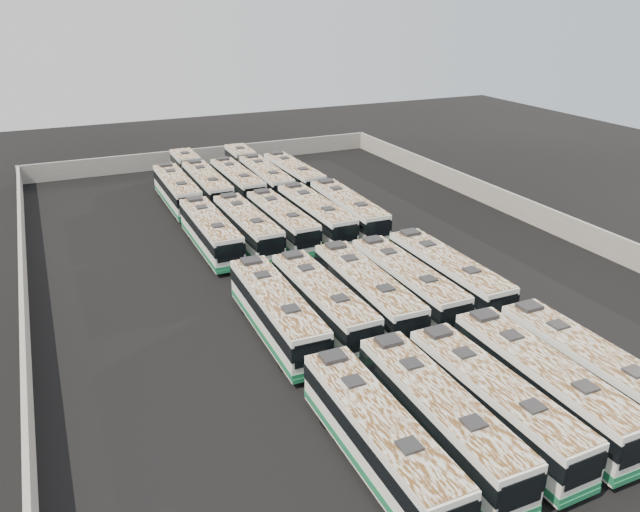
% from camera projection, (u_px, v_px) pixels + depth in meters
% --- Properties ---
extents(ground, '(140.00, 140.00, 0.00)m').
position_uv_depth(ground, '(327.00, 267.00, 50.45)').
color(ground, black).
rests_on(ground, ground).
extents(perimeter_wall, '(45.20, 73.20, 2.20)m').
position_uv_depth(perimeter_wall, '(327.00, 255.00, 50.02)').
color(perimeter_wall, gray).
rests_on(perimeter_wall, ground).
extents(bus_front_far_left, '(2.53, 11.75, 3.31)m').
position_uv_depth(bus_front_far_left, '(378.00, 437.00, 28.65)').
color(bus_front_far_left, silver).
rests_on(bus_front_far_left, ground).
extents(bus_front_left, '(2.64, 11.86, 3.34)m').
position_uv_depth(bus_front_left, '(438.00, 416.00, 30.03)').
color(bus_front_left, silver).
rests_on(bus_front_left, ground).
extents(bus_front_center, '(2.68, 11.70, 3.29)m').
position_uv_depth(bus_front_center, '(493.00, 402.00, 31.11)').
color(bus_front_center, silver).
rests_on(bus_front_center, ground).
extents(bus_front_right, '(2.67, 12.14, 3.42)m').
position_uv_depth(bus_front_right, '(542.00, 384.00, 32.45)').
color(bus_front_right, silver).
rests_on(bus_front_right, ground).
extents(bus_front_far_right, '(2.55, 11.93, 3.36)m').
position_uv_depth(bus_front_far_right, '(590.00, 370.00, 33.67)').
color(bus_front_far_right, silver).
rests_on(bus_front_far_right, ground).
extents(bus_midfront_far_left, '(2.77, 12.17, 3.42)m').
position_uv_depth(bus_midfront_far_left, '(276.00, 312.00, 39.76)').
color(bus_midfront_far_left, silver).
rests_on(bus_midfront_far_left, ground).
extents(bus_midfront_left, '(2.67, 11.84, 3.33)m').
position_uv_depth(bus_midfront_left, '(322.00, 302.00, 41.12)').
color(bus_midfront_left, silver).
rests_on(bus_midfront_left, ground).
extents(bus_midfront_center, '(2.87, 12.20, 3.42)m').
position_uv_depth(bus_midfront_center, '(366.00, 292.00, 42.36)').
color(bus_midfront_center, silver).
rests_on(bus_midfront_center, ground).
extents(bus_midfront_right, '(2.54, 11.92, 3.36)m').
position_uv_depth(bus_midfront_right, '(406.00, 283.00, 43.69)').
color(bus_midfront_right, silver).
rests_on(bus_midfront_right, ground).
extents(bus_midfront_far_right, '(2.60, 12.18, 3.43)m').
position_uv_depth(bus_midfront_far_right, '(447.00, 275.00, 44.88)').
color(bus_midfront_far_right, silver).
rests_on(bus_midfront_far_right, ground).
extents(bus_midback_far_left, '(2.51, 11.82, 3.33)m').
position_uv_depth(bus_midback_far_left, '(210.00, 232.00, 53.17)').
color(bus_midback_far_left, silver).
rests_on(bus_midback_far_left, ground).
extents(bus_midback_left, '(2.75, 11.79, 3.31)m').
position_uv_depth(bus_midback_left, '(247.00, 227.00, 54.27)').
color(bus_midback_left, silver).
rests_on(bus_midback_left, ground).
extents(bus_midback_center, '(2.70, 11.67, 3.27)m').
position_uv_depth(bus_midback_center, '(282.00, 222.00, 55.64)').
color(bus_midback_center, silver).
rests_on(bus_midback_center, ground).
extents(bus_midback_right, '(2.72, 12.17, 3.42)m').
position_uv_depth(bus_midback_right, '(315.00, 216.00, 56.87)').
color(bus_midback_right, silver).
rests_on(bus_midback_right, ground).
extents(bus_midback_far_right, '(2.88, 12.25, 3.44)m').
position_uv_depth(bus_midback_far_right, '(348.00, 211.00, 58.02)').
color(bus_midback_far_right, silver).
rests_on(bus_midback_far_right, ground).
extents(bus_back_far_left, '(2.54, 11.96, 3.37)m').
position_uv_depth(bus_back_far_left, '(177.00, 190.00, 64.23)').
color(bus_back_far_left, silver).
rests_on(bus_back_far_left, ground).
extents(bus_back_left, '(2.59, 18.50, 3.35)m').
position_uv_depth(bus_back_left, '(200.00, 179.00, 68.32)').
color(bus_back_left, silver).
rests_on(bus_back_left, ground).
extents(bus_back_center, '(2.64, 11.83, 3.32)m').
position_uv_depth(bus_back_center, '(237.00, 183.00, 66.97)').
color(bus_back_center, silver).
rests_on(bus_back_center, ground).
extents(bus_back_right, '(2.92, 18.42, 3.33)m').
position_uv_depth(bus_back_right, '(257.00, 172.00, 70.76)').
color(bus_back_right, silver).
rests_on(bus_back_right, ground).
extents(bus_back_far_right, '(2.74, 11.99, 3.37)m').
position_uv_depth(bus_back_far_right, '(294.00, 176.00, 69.29)').
color(bus_back_far_right, silver).
rests_on(bus_back_far_right, ground).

